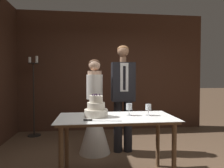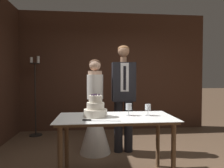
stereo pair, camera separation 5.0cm
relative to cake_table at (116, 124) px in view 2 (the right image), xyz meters
name	(u,v)px [view 2 (the right image)]	position (x,y,z in m)	size (l,w,h in m)	color
wall_back	(112,72)	(0.21, 2.50, 0.74)	(4.73, 0.12, 2.91)	#472B1E
cake_table	(116,124)	(0.00, 0.00, 0.00)	(1.49, 0.75, 0.81)	brown
tiered_cake	(96,108)	(-0.26, 0.03, 0.20)	(0.30, 0.30, 0.29)	silver
cake_knife	(94,120)	(-0.28, -0.22, 0.10)	(0.44, 0.09, 0.02)	silver
wine_glass_near	(148,108)	(0.44, 0.04, 0.20)	(0.08, 0.08, 0.15)	silver
wine_glass_middle	(129,107)	(0.18, 0.06, 0.21)	(0.08, 0.08, 0.16)	silver
bride	(95,119)	(-0.25, 0.93, -0.12)	(0.54, 0.54, 1.62)	white
groom	(123,93)	(0.25, 0.93, 0.32)	(0.40, 0.25, 1.87)	black
candle_stand	(35,98)	(-1.57, 2.08, 0.13)	(0.28, 0.28, 1.79)	black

